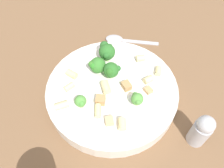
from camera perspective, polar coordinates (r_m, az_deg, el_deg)
name	(u,v)px	position (r m, az deg, el deg)	size (l,w,h in m)	color
ground_plane	(112,96)	(0.52, 0.00, -3.11)	(2.00, 2.00, 0.00)	brown
pasta_bowl	(112,91)	(0.50, 0.00, -1.74)	(0.30, 0.30, 0.04)	silver
broccoli_floret_0	(81,101)	(0.45, -8.15, -4.53)	(0.03, 0.03, 0.03)	#9EC175
broccoli_floret_1	(137,99)	(0.45, 6.56, -3.90)	(0.03, 0.03, 0.03)	#93B766
broccoli_floret_2	(107,51)	(0.52, -1.38, 8.59)	(0.04, 0.04, 0.05)	#84AD60
broccoli_floret_3	(111,70)	(0.49, -0.21, 3.64)	(0.04, 0.04, 0.04)	#84AD60
broccoli_floret_4	(97,65)	(0.50, -3.87, 4.92)	(0.04, 0.04, 0.04)	#9EC175
rigatoni_0	(148,80)	(0.50, 9.47, 1.15)	(0.02, 0.02, 0.02)	beige
rigatoni_1	(100,112)	(0.45, -3.23, -7.23)	(0.01, 0.01, 0.03)	beige
rigatoni_2	(141,58)	(0.54, 7.47, 6.72)	(0.02, 0.02, 0.02)	beige
rigatoni_3	(72,74)	(0.51, -10.47, 2.58)	(0.02, 0.02, 0.03)	beige
rigatoni_4	(69,87)	(0.49, -11.11, -0.73)	(0.01, 0.01, 0.02)	beige
rigatoni_5	(106,87)	(0.48, -1.64, -0.84)	(0.02, 0.02, 0.03)	beige
rigatoni_6	(62,105)	(0.47, -13.02, -5.46)	(0.02, 0.02, 0.03)	beige
rigatoni_7	(122,124)	(0.43, 2.64, -10.42)	(0.02, 0.02, 0.02)	beige
rigatoni_8	(158,71)	(0.52, 11.96, 3.36)	(0.01, 0.01, 0.02)	beige
chicken_chunk_0	(126,86)	(0.48, 3.80, -0.47)	(0.02, 0.02, 0.01)	tan
chicken_chunk_1	(105,49)	(0.55, -1.78, 9.00)	(0.02, 0.02, 0.02)	tan
chicken_chunk_2	(109,121)	(0.44, -0.71, -9.63)	(0.02, 0.02, 0.01)	tan
chicken_chunk_3	(148,90)	(0.49, 9.47, -1.61)	(0.02, 0.01, 0.01)	tan
chicken_chunk_4	(100,100)	(0.46, -3.05, -4.19)	(0.02, 0.02, 0.02)	tan
pepper_shaker	(201,130)	(0.46, 22.30, -11.14)	(0.04, 0.04, 0.09)	#B2B2B7
spoon	(121,40)	(0.64, 2.42, 11.47)	(0.07, 0.16, 0.01)	#B2B2B7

